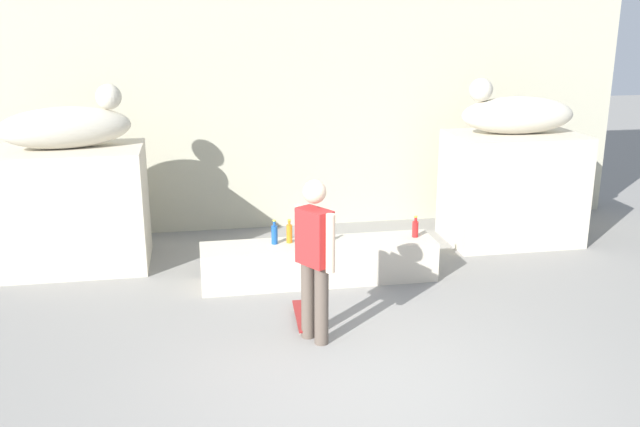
% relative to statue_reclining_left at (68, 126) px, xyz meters
% --- Properties ---
extents(ground_plane, '(40.00, 40.00, 0.00)m').
position_rel_statue_reclining_left_xyz_m(ground_plane, '(2.97, -3.81, -1.84)').
color(ground_plane, gray).
extents(facade_wall, '(10.40, 0.60, 5.91)m').
position_rel_statue_reclining_left_xyz_m(facade_wall, '(2.97, 1.54, 1.11)').
color(facade_wall, '#B8B49B').
rests_on(facade_wall, ground_plane).
extents(pedestal_left, '(1.82, 1.19, 1.56)m').
position_rel_statue_reclining_left_xyz_m(pedestal_left, '(-0.04, -0.01, -1.06)').
color(pedestal_left, beige).
rests_on(pedestal_left, ground_plane).
extents(pedestal_right, '(1.82, 1.19, 1.56)m').
position_rel_statue_reclining_left_xyz_m(pedestal_right, '(5.98, -0.01, -1.06)').
color(pedestal_right, beige).
rests_on(pedestal_right, ground_plane).
extents(statue_reclining_left, '(1.68, 0.90, 0.78)m').
position_rel_statue_reclining_left_xyz_m(statue_reclining_left, '(0.00, 0.00, 0.00)').
color(statue_reclining_left, beige).
rests_on(statue_reclining_left, pedestal_left).
extents(statue_reclining_right, '(1.63, 0.66, 0.78)m').
position_rel_statue_reclining_left_xyz_m(statue_reclining_right, '(5.94, -0.01, 0.00)').
color(statue_reclining_right, beige).
rests_on(statue_reclining_right, pedestal_right).
extents(ledge_block, '(2.88, 0.62, 0.49)m').
position_rel_statue_reclining_left_xyz_m(ledge_block, '(2.97, -1.10, -1.60)').
color(ledge_block, beige).
rests_on(ledge_block, ground_plane).
extents(skater, '(0.36, 0.47, 1.67)m').
position_rel_statue_reclining_left_xyz_m(skater, '(2.64, -2.69, -0.92)').
color(skater, brown).
rests_on(skater, ground_plane).
extents(skateboard, '(0.24, 0.81, 0.08)m').
position_rel_statue_reclining_left_xyz_m(skateboard, '(2.61, -2.24, -1.78)').
color(skateboard, maroon).
rests_on(skateboard, ground_plane).
extents(bottle_red, '(0.08, 0.08, 0.27)m').
position_rel_statue_reclining_left_xyz_m(bottle_red, '(4.20, -1.07, -1.25)').
color(bottle_red, red).
rests_on(bottle_red, ledge_block).
extents(bottle_blue, '(0.08, 0.08, 0.30)m').
position_rel_statue_reclining_left_xyz_m(bottle_blue, '(2.43, -1.03, -1.23)').
color(bottle_blue, '#194C99').
rests_on(bottle_blue, ledge_block).
extents(bottle_clear, '(0.07, 0.07, 0.32)m').
position_rel_statue_reclining_left_xyz_m(bottle_clear, '(2.92, -1.21, -1.22)').
color(bottle_clear, silver).
rests_on(bottle_clear, ledge_block).
extents(bottle_orange, '(0.07, 0.07, 0.30)m').
position_rel_statue_reclining_left_xyz_m(bottle_orange, '(2.62, -1.01, -1.23)').
color(bottle_orange, orange).
rests_on(bottle_orange, ledge_block).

